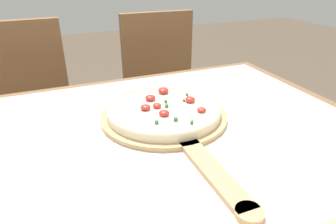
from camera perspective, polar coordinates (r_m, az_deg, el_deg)
The scene contains 6 objects.
dining_table at distance 0.76m, azimuth -0.58°, elevation -13.61°, with size 1.15×0.98×0.73m.
towel_cloth at distance 0.70m, azimuth -0.62°, elevation -6.61°, with size 1.07×0.90×0.00m.
pizza_peel at distance 0.79m, azimuth -0.02°, elevation -1.54°, with size 0.34×0.58×0.01m.
pizza at distance 0.81m, azimuth -0.80°, elevation 0.58°, with size 0.31×0.31×0.04m.
chair_left at distance 1.49m, azimuth -24.82°, elevation 0.48°, with size 0.41×0.41×0.90m.
chair_right at distance 1.58m, azimuth -0.87°, elevation 4.46°, with size 0.41×0.41×0.90m.
Camera 1 is at (-0.21, -0.54, 1.12)m, focal length 32.00 mm.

